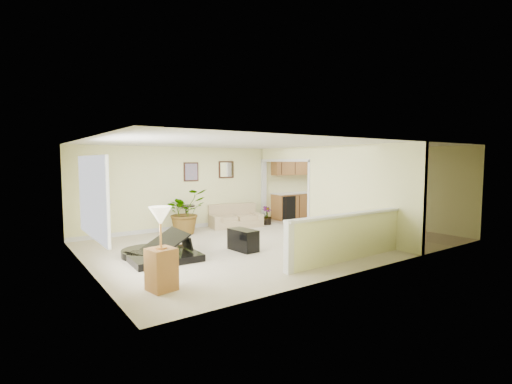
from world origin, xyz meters
TOP-DOWN VIEW (x-y plane):
  - floor at (0.00, 0.00)m, footprint 9.00×9.00m
  - back_wall at (0.00, 3.00)m, footprint 9.00×0.04m
  - front_wall at (0.00, -3.00)m, footprint 9.00×0.04m
  - left_wall at (-4.50, 0.00)m, footprint 0.04×6.00m
  - right_wall at (4.50, 0.00)m, footprint 0.04×6.00m
  - ceiling at (0.00, 0.00)m, footprint 9.00×6.00m
  - kitchen_vinyl at (3.15, 0.00)m, footprint 2.70×6.00m
  - interior_partition at (1.80, 0.25)m, footprint 0.18×5.99m
  - pony_half_wall at (0.08, -2.30)m, footprint 3.42×0.22m
  - left_window at (-4.49, -0.50)m, footprint 0.05×2.15m
  - wall_art_left at (-0.95, 2.97)m, footprint 0.48×0.04m
  - wall_mirror at (0.30, 2.97)m, footprint 0.55×0.04m
  - kitchen_cabinets at (3.19, 2.73)m, footprint 2.36×0.65m
  - piano at (-3.08, 0.08)m, footprint 1.68×1.74m
  - piano_bench at (-1.22, -0.33)m, footprint 0.45×0.78m
  - loveseat at (0.33, 2.53)m, footprint 1.80×1.25m
  - accent_table at (-1.29, 2.65)m, footprint 0.53×0.53m
  - palm_plant at (-1.48, 2.29)m, footprint 1.30×1.18m
  - small_plant at (1.37, 2.21)m, footprint 0.35×0.35m
  - lamp_stand at (-3.75, -1.80)m, footprint 0.46×0.46m

SIDE VIEW (x-z plane):
  - floor at x=0.00m, z-range 0.00..0.00m
  - kitchen_vinyl at x=3.15m, z-range 0.00..0.01m
  - piano_bench at x=-1.22m, z-range 0.00..0.50m
  - small_plant at x=1.37m, z-range -0.05..0.55m
  - loveseat at x=0.33m, z-range -0.11..0.81m
  - accent_table at x=-1.29m, z-range 0.11..0.88m
  - pony_half_wall at x=0.08m, z-range 0.02..1.02m
  - piano at x=-3.08m, z-range -0.11..1.21m
  - lamp_stand at x=-3.75m, z-range -0.10..1.25m
  - palm_plant at x=-1.48m, z-range -0.01..1.28m
  - kitchen_cabinets at x=3.19m, z-range -0.29..2.03m
  - interior_partition at x=1.80m, z-range -0.03..2.47m
  - back_wall at x=0.00m, z-range 0.00..2.50m
  - front_wall at x=0.00m, z-range 0.00..2.50m
  - left_wall at x=-4.50m, z-range 0.00..2.50m
  - right_wall at x=4.50m, z-range 0.00..2.50m
  - left_window at x=-4.49m, z-range 0.73..2.17m
  - wall_art_left at x=-0.95m, z-range 1.46..2.04m
  - wall_mirror at x=0.30m, z-range 1.52..2.08m
  - ceiling at x=0.00m, z-range 2.48..2.52m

